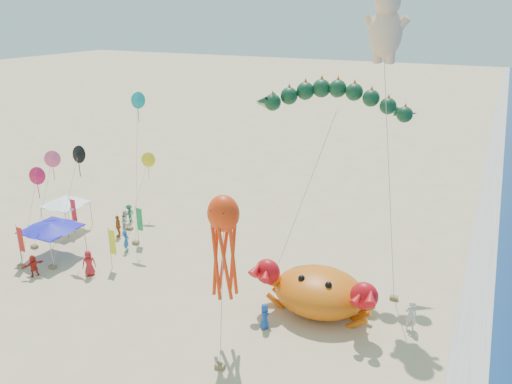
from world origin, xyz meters
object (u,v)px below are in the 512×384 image
at_px(dragon_kite, 335,104).
at_px(cherub_kite, 386,25).
at_px(octopus_kite, 224,239).
at_px(canopy_blue, 51,226).
at_px(crab_inflatable, 319,291).
at_px(canopy_white, 65,202).

height_order(dragon_kite, cherub_kite, cherub_kite).
distance_m(octopus_kite, canopy_blue, 17.50).
bearing_deg(dragon_kite, canopy_blue, -156.65).
bearing_deg(cherub_kite, crab_inflatable, -104.14).
bearing_deg(cherub_kite, dragon_kite, 167.66).
bearing_deg(cherub_kite, canopy_blue, -161.22).
bearing_deg(dragon_kite, canopy_white, -169.69).
bearing_deg(canopy_blue, octopus_kite, -10.91).
relative_size(cherub_kite, canopy_blue, 4.89).
bearing_deg(octopus_kite, dragon_kite, 79.24).
height_order(crab_inflatable, canopy_blue, crab_inflatable).
height_order(dragon_kite, canopy_blue, dragon_kite).
bearing_deg(crab_inflatable, canopy_white, 173.75).
distance_m(dragon_kite, canopy_blue, 22.64).
xyz_separation_m(cherub_kite, canopy_blue, (-22.04, -7.50, -14.38)).
bearing_deg(cherub_kite, canopy_white, -172.49).
xyz_separation_m(cherub_kite, canopy_white, (-24.91, -3.29, -14.38)).
height_order(cherub_kite, canopy_blue, cherub_kite).
height_order(crab_inflatable, octopus_kite, octopus_kite).
relative_size(octopus_kite, canopy_white, 2.64).
height_order(octopus_kite, canopy_white, octopus_kite).
bearing_deg(canopy_blue, crab_inflatable, 4.57).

